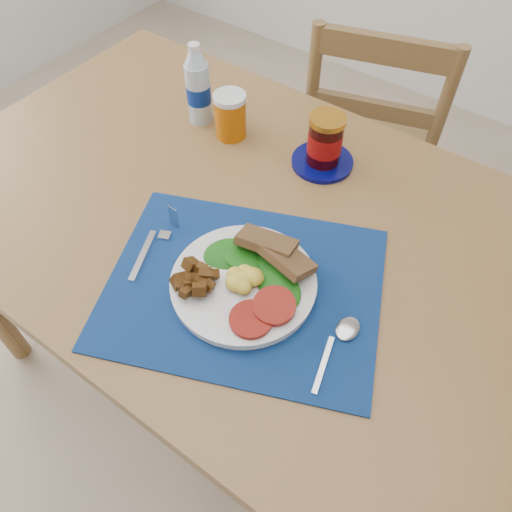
{
  "coord_description": "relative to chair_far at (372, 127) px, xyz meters",
  "views": [
    {
      "loc": [
        0.47,
        -0.38,
        1.52
      ],
      "look_at": [
        0.14,
        0.09,
        0.8
      ],
      "focal_mm": 35.0,
      "sensor_mm": 36.0,
      "label": 1
    }
  ],
  "objects": [
    {
      "name": "water_bottle",
      "position": [
        -0.28,
        -0.47,
        0.28
      ],
      "size": [
        0.06,
        0.06,
        0.2
      ],
      "color": "#ADBFCC",
      "rests_on": "table"
    },
    {
      "name": "placemat",
      "position": [
        0.12,
        -0.82,
        0.19
      ],
      "size": [
        0.62,
        0.56,
        0.0
      ],
      "primitive_type": "cube",
      "rotation": [
        0.0,
        0.0,
        0.39
      ],
      "color": "black",
      "rests_on": "table"
    },
    {
      "name": "breakfast_plate",
      "position": [
        0.11,
        -0.82,
        0.21
      ],
      "size": [
        0.27,
        0.27,
        0.07
      ],
      "rotation": [
        0.0,
        0.0,
        0.05
      ],
      "color": "silver",
      "rests_on": "placemat"
    },
    {
      "name": "fork",
      "position": [
        -0.09,
        -0.84,
        0.19
      ],
      "size": [
        0.06,
        0.18,
        0.0
      ],
      "rotation": [
        0.0,
        0.0,
        0.41
      ],
      "color": "#B2B5BA",
      "rests_on": "placemat"
    },
    {
      "name": "jam_on_saucer",
      "position": [
        0.06,
        -0.43,
        0.24
      ],
      "size": [
        0.14,
        0.14,
        0.13
      ],
      "color": "#050750",
      "rests_on": "table"
    },
    {
      "name": "ground",
      "position": [
        -0.02,
        -0.87,
        -0.56
      ],
      "size": [
        4.0,
        4.0,
        0.0
      ],
      "primitive_type": "plane",
      "color": "gray",
      "rests_on": "ground"
    },
    {
      "name": "table",
      "position": [
        -0.02,
        -0.67,
        0.1
      ],
      "size": [
        1.4,
        0.9,
        0.75
      ],
      "color": "brown",
      "rests_on": "ground"
    },
    {
      "name": "spoon",
      "position": [
        0.32,
        -0.82,
        0.19
      ],
      "size": [
        0.04,
        0.16,
        0.0
      ],
      "rotation": [
        0.0,
        0.0,
        0.26
      ],
      "color": "#B2B5BA",
      "rests_on": "placemat"
    },
    {
      "name": "juice_glass",
      "position": [
        -0.18,
        -0.47,
        0.24
      ],
      "size": [
        0.08,
        0.08,
        0.1
      ],
      "primitive_type": "cylinder",
      "color": "#AD5204",
      "rests_on": "table"
    },
    {
      "name": "chair_far",
      "position": [
        0.0,
        0.0,
        0.0
      ],
      "size": [
        0.51,
        0.49,
        1.11
      ],
      "rotation": [
        0.0,
        0.0,
        3.43
      ],
      "color": "brown",
      "rests_on": "ground"
    }
  ]
}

